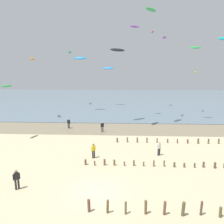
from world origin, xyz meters
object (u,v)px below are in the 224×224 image
at_px(person_nearest_camera, 17,179).
at_px(person_by_waterline, 69,123).
at_px(kite_aloft_6, 117,50).
at_px(kite_aloft_11, 164,37).
at_px(kite_aloft_3, 70,52).
at_px(kite_aloft_5, 134,27).
at_px(kite_aloft_1, 196,72).
at_px(kite_aloft_13, 153,32).
at_px(person_left_flank, 159,148).
at_px(kite_aloft_10, 195,47).
at_px(kite_aloft_12, 80,58).
at_px(kite_aloft_4, 151,10).
at_px(person_mid_beach, 93,150).
at_px(kite_aloft_7, 224,39).
at_px(kite_aloft_8, 108,68).
at_px(kite_aloft_0, 6,86).
at_px(person_right_flank, 102,127).
at_px(kite_aloft_2, 32,59).

xyz_separation_m(person_nearest_camera, person_by_waterline, (-0.41, 18.64, 0.00)).
bearing_deg(kite_aloft_6, kite_aloft_11, -14.14).
relative_size(kite_aloft_3, kite_aloft_5, 1.34).
xyz_separation_m(kite_aloft_1, kite_aloft_5, (-14.43, -5.48, 8.88)).
xyz_separation_m(kite_aloft_3, kite_aloft_13, (21.93, -2.50, 4.63)).
relative_size(person_by_waterline, kite_aloft_3, 0.65).
distance_m(person_left_flank, kite_aloft_10, 23.73).
xyz_separation_m(person_nearest_camera, kite_aloft_12, (-1.06, 33.67, 11.77)).
distance_m(person_nearest_camera, kite_aloft_4, 30.98).
bearing_deg(person_mid_beach, person_by_waterline, 116.11).
height_order(kite_aloft_7, kite_aloft_8, kite_aloft_7).
xyz_separation_m(person_left_flank, kite_aloft_0, (-20.11, 4.61, 6.78)).
distance_m(person_mid_beach, kite_aloft_3, 40.07).
distance_m(person_by_waterline, kite_aloft_10, 26.93).
distance_m(person_by_waterline, kite_aloft_12, 19.10).
distance_m(person_right_flank, kite_aloft_7, 32.12).
height_order(person_by_waterline, kite_aloft_0, kite_aloft_0).
xyz_separation_m(kite_aloft_6, kite_aloft_8, (-2.95, 19.01, -2.96)).
bearing_deg(kite_aloft_13, kite_aloft_0, 143.42).
distance_m(kite_aloft_0, kite_aloft_12, 22.81).
bearing_deg(kite_aloft_8, kite_aloft_3, 8.09).
relative_size(person_right_flank, kite_aloft_2, 0.66).
bearing_deg(kite_aloft_11, kite_aloft_1, -27.86).
bearing_deg(person_nearest_camera, person_left_flank, 30.36).
height_order(kite_aloft_7, kite_aloft_10, kite_aloft_7).
bearing_deg(kite_aloft_11, person_nearest_camera, 171.98).
relative_size(kite_aloft_8, kite_aloft_13, 1.56).
bearing_deg(kite_aloft_5, kite_aloft_6, 28.78).
bearing_deg(person_left_flank, person_nearest_camera, -149.64).
bearing_deg(person_right_flank, kite_aloft_13, 65.18).
relative_size(person_nearest_camera, kite_aloft_7, 0.48).
relative_size(person_mid_beach, kite_aloft_12, 0.56).
xyz_separation_m(kite_aloft_0, kite_aloft_13, (23.36, 27.70, 11.73)).
distance_m(person_left_flank, kite_aloft_2, 30.28).
bearing_deg(kite_aloft_6, kite_aloft_4, -57.54).
relative_size(kite_aloft_0, kite_aloft_6, 0.59).
height_order(kite_aloft_0, kite_aloft_1, kite_aloft_1).
bearing_deg(kite_aloft_2, kite_aloft_7, 76.04).
height_order(kite_aloft_2, kite_aloft_10, kite_aloft_10).
height_order(person_by_waterline, kite_aloft_7, kite_aloft_7).
distance_m(person_mid_beach, kite_aloft_0, 15.39).
height_order(kite_aloft_0, kite_aloft_11, kite_aloft_11).
xyz_separation_m(person_nearest_camera, kite_aloft_11, (16.75, 26.65, 15.11)).
height_order(person_by_waterline, kite_aloft_10, kite_aloft_10).
xyz_separation_m(kite_aloft_3, kite_aloft_4, (18.90, -21.50, 4.70)).
bearing_deg(kite_aloft_3, person_mid_beach, -167.91).
bearing_deg(kite_aloft_0, kite_aloft_5, 145.25).
xyz_separation_m(kite_aloft_5, kite_aloft_12, (-12.12, 5.67, -5.64)).
distance_m(kite_aloft_0, kite_aloft_7, 42.33).
bearing_deg(kite_aloft_11, kite_aloft_10, -80.91).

